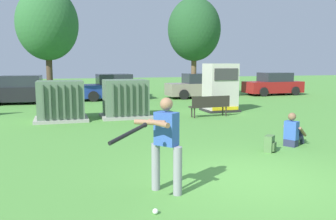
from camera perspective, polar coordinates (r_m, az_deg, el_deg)
The scene contains 15 objects.
ground_plane at distance 7.57m, azimuth 13.74°, elevation -10.71°, with size 96.00×96.00×0.00m, color #51933D.
transformer_west at distance 15.05m, azimuth -16.85°, elevation 1.35°, with size 2.10×1.70×1.62m.
transformer_mid_west at distance 15.37m, azimuth -6.85°, elevation 1.75°, with size 2.10×1.70×1.62m.
generator_enclosure at distance 17.37m, azimuth 8.38°, elevation 3.55°, with size 1.60×1.40×2.30m.
park_bench at distance 15.50m, azimuth 6.74°, elevation 0.85°, with size 1.82×0.52×0.92m.
batter at distance 6.35m, azimuth -0.54°, elevation -4.92°, with size 1.40×1.22×1.74m.
sports_ball at distance 5.78m, azimuth -2.04°, elevation -15.94°, with size 0.09×0.09×0.09m, color white.
seated_spectator at distance 10.70m, azimuth 19.40°, elevation -3.45°, with size 0.79×0.67×0.96m.
backpack at distance 9.81m, azimuth 16.03°, elevation -5.26°, with size 0.38×0.38×0.44m.
tree_left at distance 21.47m, azimuth -18.79°, elevation 12.90°, with size 3.41×3.41×6.51m.
tree_center_left at distance 23.30m, azimuth 4.22°, elevation 12.72°, with size 3.37×3.37×6.45m.
parked_car_leftmost at distance 22.02m, azimuth -22.65°, elevation 2.89°, with size 4.31×2.15×1.62m.
parked_car_left_of_center at distance 22.90m, azimuth -8.90°, elevation 3.55°, with size 4.28×2.09×1.62m.
parked_car_right_of_center at distance 23.91m, azimuth 4.92°, elevation 3.78°, with size 4.21×1.93×1.62m.
parked_car_rightmost at distance 27.02m, azimuth 16.54°, elevation 3.94°, with size 4.22×1.95×1.62m.
Camera 1 is at (-3.74, -6.15, 2.36)m, focal length 37.98 mm.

